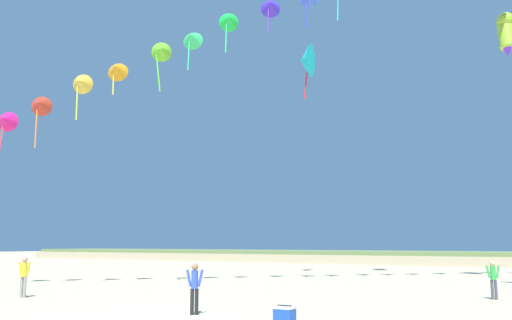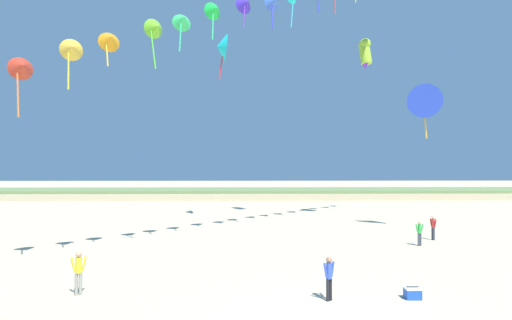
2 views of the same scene
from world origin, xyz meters
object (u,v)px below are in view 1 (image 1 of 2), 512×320
object	(u,v)px
person_mid_center	(493,277)
beach_cooler	(285,314)
large_kite_low_lead	(306,61)
person_near_right	(195,285)
large_kite_outer_drift	(506,32)
person_far_left	(24,274)

from	to	relation	value
person_mid_center	beach_cooler	xyz separation A→B (m)	(-4.49, -9.70, -0.68)
person_mid_center	large_kite_low_lead	size ratio (longest dim) A/B	0.38
person_near_right	person_mid_center	bearing A→B (deg)	52.23
large_kite_outer_drift	beach_cooler	bearing A→B (deg)	-102.32
large_kite_low_lead	large_kite_outer_drift	size ratio (longest dim) A/B	1.41
person_near_right	person_mid_center	xyz separation A→B (m)	(7.63, 9.84, -0.04)
person_mid_center	person_far_left	world-z (taller)	person_far_left
person_mid_center	large_kite_low_lead	bearing A→B (deg)	141.31
large_kite_outer_drift	beach_cooler	xyz separation A→B (m)	(-4.73, -21.66, -15.18)
person_mid_center	person_near_right	bearing A→B (deg)	-127.77
beach_cooler	large_kite_low_lead	bearing A→B (deg)	112.81
person_near_right	person_far_left	world-z (taller)	person_far_left
person_near_right	person_far_left	distance (m)	9.47
person_far_left	large_kite_outer_drift	xyz separation A→B (m)	(17.30, 20.99, 14.43)
person_far_left	beach_cooler	xyz separation A→B (m)	(12.57, -0.67, -0.75)
person_near_right	person_far_left	xyz separation A→B (m)	(-9.43, 0.81, 0.04)
person_near_right	large_kite_outer_drift	distance (m)	27.33
person_mid_center	beach_cooler	distance (m)	10.71
person_near_right	large_kite_low_lead	size ratio (longest dim) A/B	0.40
person_far_left	large_kite_outer_drift	world-z (taller)	large_kite_outer_drift
person_mid_center	large_kite_low_lead	world-z (taller)	large_kite_low_lead
person_near_right	large_kite_outer_drift	bearing A→B (deg)	70.16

